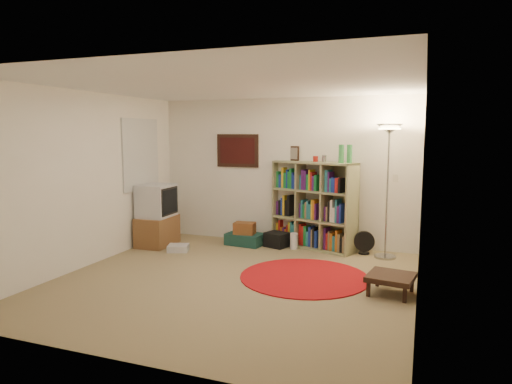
{
  "coord_description": "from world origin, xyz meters",
  "views": [
    {
      "loc": [
        2.26,
        -5.26,
        1.91
      ],
      "look_at": [
        0.1,
        0.6,
        1.1
      ],
      "focal_mm": 32.0,
      "sensor_mm": 36.0,
      "label": 1
    }
  ],
  "objects_px": {
    "floor_lamp": "(389,147)",
    "side_table": "(391,278)",
    "bookshelf": "(313,206)",
    "floor_fan": "(364,243)",
    "tv_stand": "(157,216)",
    "suitcase": "(245,239)"
  },
  "relations": [
    {
      "from": "floor_lamp",
      "to": "floor_fan",
      "type": "xyz_separation_m",
      "value": [
        -0.33,
        0.1,
        -1.51
      ]
    },
    {
      "from": "side_table",
      "to": "bookshelf",
      "type": "bearing_deg",
      "value": 126.63
    },
    {
      "from": "floor_lamp",
      "to": "side_table",
      "type": "xyz_separation_m",
      "value": [
        0.19,
        -1.63,
        -1.5
      ]
    },
    {
      "from": "floor_lamp",
      "to": "tv_stand",
      "type": "height_order",
      "value": "floor_lamp"
    },
    {
      "from": "bookshelf",
      "to": "floor_lamp",
      "type": "height_order",
      "value": "floor_lamp"
    },
    {
      "from": "floor_lamp",
      "to": "suitcase",
      "type": "height_order",
      "value": "floor_lamp"
    },
    {
      "from": "bookshelf",
      "to": "side_table",
      "type": "distance_m",
      "value": 2.39
    },
    {
      "from": "bookshelf",
      "to": "floor_lamp",
      "type": "distance_m",
      "value": 1.58
    },
    {
      "from": "tv_stand",
      "to": "side_table",
      "type": "relative_size",
      "value": 1.77
    },
    {
      "from": "floor_lamp",
      "to": "floor_fan",
      "type": "relative_size",
      "value": 5.51
    },
    {
      "from": "tv_stand",
      "to": "suitcase",
      "type": "distance_m",
      "value": 1.55
    },
    {
      "from": "tv_stand",
      "to": "suitcase",
      "type": "relative_size",
      "value": 1.59
    },
    {
      "from": "side_table",
      "to": "suitcase",
      "type": "bearing_deg",
      "value": 146.74
    },
    {
      "from": "tv_stand",
      "to": "suitcase",
      "type": "xyz_separation_m",
      "value": [
        1.39,
        0.55,
        -0.41
      ]
    },
    {
      "from": "floor_fan",
      "to": "bookshelf",
      "type": "bearing_deg",
      "value": 159.55
    },
    {
      "from": "floor_fan",
      "to": "side_table",
      "type": "distance_m",
      "value": 1.81
    },
    {
      "from": "bookshelf",
      "to": "floor_fan",
      "type": "bearing_deg",
      "value": 9.96
    },
    {
      "from": "floor_fan",
      "to": "suitcase",
      "type": "relative_size",
      "value": 0.56
    },
    {
      "from": "bookshelf",
      "to": "floor_lamp",
      "type": "relative_size",
      "value": 0.85
    },
    {
      "from": "tv_stand",
      "to": "side_table",
      "type": "height_order",
      "value": "tv_stand"
    },
    {
      "from": "tv_stand",
      "to": "suitcase",
      "type": "bearing_deg",
      "value": 19.86
    },
    {
      "from": "floor_lamp",
      "to": "side_table",
      "type": "bearing_deg",
      "value": -83.28
    }
  ]
}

